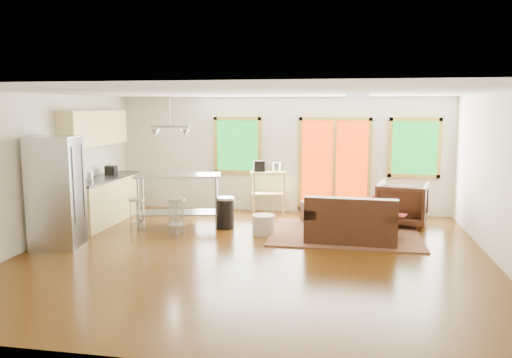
% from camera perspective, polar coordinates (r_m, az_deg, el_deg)
% --- Properties ---
extents(floor, '(7.50, 7.00, 0.02)m').
position_cam_1_polar(floor, '(8.16, -0.38, -8.74)').
color(floor, '#371D06').
rests_on(floor, ground).
extents(ceiling, '(7.50, 7.00, 0.02)m').
position_cam_1_polar(ceiling, '(7.81, -0.40, 9.97)').
color(ceiling, silver).
rests_on(ceiling, ground).
extents(back_wall, '(7.50, 0.02, 2.60)m').
position_cam_1_polar(back_wall, '(11.33, 2.88, 2.80)').
color(back_wall, beige).
rests_on(back_wall, ground).
extents(left_wall, '(0.02, 7.00, 2.60)m').
position_cam_1_polar(left_wall, '(9.33, -23.73, 0.94)').
color(left_wall, beige).
rests_on(left_wall, ground).
extents(right_wall, '(0.02, 7.00, 2.60)m').
position_cam_1_polar(right_wall, '(8.09, 26.80, -0.28)').
color(right_wall, beige).
rests_on(right_wall, ground).
extents(front_wall, '(7.50, 0.02, 2.60)m').
position_cam_1_polar(front_wall, '(4.53, -8.61, -5.57)').
color(front_wall, beige).
rests_on(front_wall, ground).
extents(window_left, '(1.10, 0.05, 1.30)m').
position_cam_1_polar(window_left, '(11.43, -2.13, 3.86)').
color(window_left, '#0E5317').
rests_on(window_left, back_wall).
extents(french_doors, '(1.60, 0.05, 2.10)m').
position_cam_1_polar(french_doors, '(11.21, 8.94, 1.62)').
color(french_doors, '#AB2802').
rests_on(french_doors, back_wall).
extents(window_right, '(1.10, 0.05, 1.30)m').
position_cam_1_polar(window_right, '(11.26, 17.68, 3.41)').
color(window_right, '#0E5317').
rests_on(window_right, back_wall).
extents(rug, '(2.74, 2.12, 0.03)m').
position_cam_1_polar(rug, '(9.54, 10.12, -6.22)').
color(rug, '#506337').
rests_on(rug, floor).
extents(loveseat, '(1.62, 0.97, 0.84)m').
position_cam_1_polar(loveseat, '(9.01, 10.79, -5.00)').
color(loveseat, black).
rests_on(loveseat, floor).
extents(coffee_table, '(1.15, 0.86, 0.41)m').
position_cam_1_polar(coffee_table, '(9.55, 11.58, -4.13)').
color(coffee_table, '#37260D').
rests_on(coffee_table, floor).
extents(armchair, '(1.12, 1.07, 0.97)m').
position_cam_1_polar(armchair, '(10.43, 16.37, -2.52)').
color(armchair, black).
rests_on(armchair, floor).
extents(ottoman, '(0.85, 0.85, 0.44)m').
position_cam_1_polar(ottoman, '(10.28, 7.31, -3.92)').
color(ottoman, black).
rests_on(ottoman, floor).
extents(pouf, '(0.53, 0.53, 0.37)m').
position_cam_1_polar(pouf, '(9.40, 0.87, -5.23)').
color(pouf, beige).
rests_on(pouf, floor).
extents(vase, '(0.23, 0.24, 0.31)m').
position_cam_1_polar(vase, '(9.73, 13.17, -3.01)').
color(vase, silver).
rests_on(vase, coffee_table).
extents(book, '(0.23, 0.11, 0.31)m').
position_cam_1_polar(book, '(9.46, 15.39, -3.12)').
color(book, maroon).
rests_on(book, coffee_table).
extents(cabinets, '(0.64, 2.24, 2.30)m').
position_cam_1_polar(cabinets, '(10.69, -17.33, 0.09)').
color(cabinets, tan).
rests_on(cabinets, floor).
extents(refrigerator, '(0.87, 0.86, 1.89)m').
position_cam_1_polar(refrigerator, '(9.05, -21.81, -1.43)').
color(refrigerator, '#B7BABC').
rests_on(refrigerator, floor).
extents(island, '(1.77, 1.03, 1.05)m').
position_cam_1_polar(island, '(10.03, -8.85, -1.32)').
color(island, '#B7BABC').
rests_on(island, floor).
extents(cup, '(0.13, 0.11, 0.12)m').
position_cam_1_polar(cup, '(9.78, -8.71, 0.12)').
color(cup, silver).
rests_on(cup, island).
extents(bar_stool_a, '(0.39, 0.39, 0.64)m').
position_cam_1_polar(bar_stool_a, '(9.80, -13.47, -3.15)').
color(bar_stool_a, '#B7BABC').
rests_on(bar_stool_a, floor).
extents(bar_stool_b, '(0.32, 0.32, 0.64)m').
position_cam_1_polar(bar_stool_b, '(9.59, -9.05, -3.30)').
color(bar_stool_b, '#B7BABC').
rests_on(bar_stool_b, floor).
extents(bar_stool_c, '(0.43, 0.43, 0.72)m').
position_cam_1_polar(bar_stool_c, '(9.29, -9.12, -3.28)').
color(bar_stool_c, '#B7BABC').
rests_on(bar_stool_c, floor).
extents(trash_can, '(0.38, 0.38, 0.62)m').
position_cam_1_polar(trash_can, '(9.84, -3.48, -3.85)').
color(trash_can, black).
rests_on(trash_can, floor).
extents(kitchen_cart, '(0.87, 0.67, 1.19)m').
position_cam_1_polar(kitchen_cart, '(11.21, 1.25, 0.22)').
color(kitchen_cart, tan).
rests_on(kitchen_cart, floor).
extents(ceiling_flush, '(0.35, 0.35, 0.12)m').
position_cam_1_polar(ceiling_flush, '(8.28, 11.49, 9.16)').
color(ceiling_flush, white).
rests_on(ceiling_flush, ceiling).
extents(pendant_light, '(0.80, 0.18, 0.79)m').
position_cam_1_polar(pendant_light, '(9.77, -9.80, 5.33)').
color(pendant_light, gray).
rests_on(pendant_light, ceiling).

